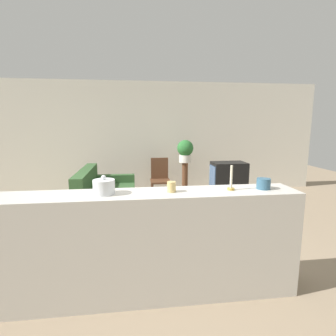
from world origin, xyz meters
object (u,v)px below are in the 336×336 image
at_px(potted_plant, 185,150).
at_px(television, 228,176).
at_px(couch, 106,200).
at_px(decorative_bowl, 104,187).
at_px(wooden_chair, 160,177).

bearing_deg(potted_plant, television, -58.04).
bearing_deg(potted_plant, couch, -150.37).
xyz_separation_m(television, decorative_bowl, (-2.06, -2.33, 0.42)).
bearing_deg(decorative_bowl, potted_plant, 67.21).
xyz_separation_m(couch, potted_plant, (1.68, 0.95, 0.81)).
xyz_separation_m(couch, wooden_chair, (1.11, 1.02, 0.20)).
distance_m(couch, wooden_chair, 1.52).
distance_m(wooden_chair, potted_plant, 0.83).
bearing_deg(potted_plant, wooden_chair, 173.35).
relative_size(couch, television, 2.52).
bearing_deg(couch, wooden_chair, 42.47).
xyz_separation_m(wooden_chair, decorative_bowl, (-0.85, -3.42, 0.63)).
distance_m(couch, television, 2.36).
distance_m(wooden_chair, decorative_bowl, 3.58).
xyz_separation_m(potted_plant, decorative_bowl, (-1.41, -3.36, 0.02)).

